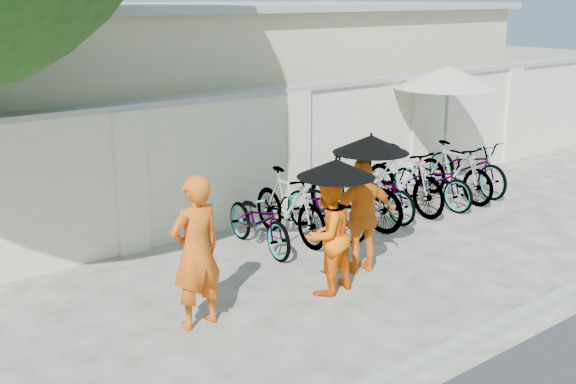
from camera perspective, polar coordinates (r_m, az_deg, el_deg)
ground at (r=8.61m, az=3.72°, el=-8.64°), size 80.00×80.00×0.00m
kerb at (r=7.56m, az=12.78°, el=-12.07°), size 40.00×0.16×0.12m
compound_wall at (r=11.25m, az=-3.64°, el=2.50°), size 20.00×0.30×2.00m
building_behind at (r=14.83m, az=-9.26°, el=7.79°), size 14.00×6.00×3.20m
monk_left at (r=7.76m, az=-7.30°, el=-4.72°), size 0.64×0.44×1.69m
monk_center at (r=8.62m, az=3.12°, el=-3.44°), size 0.76×0.63×1.44m
parasol_center at (r=8.36m, az=3.83°, el=1.89°), size 0.92×0.92×0.84m
monk_right at (r=9.31m, az=5.96°, el=-1.88°), size 0.95×0.61×1.50m
parasol_right at (r=9.03m, az=6.58°, el=3.81°), size 0.96×0.96×0.96m
patio_umbrella at (r=13.20m, az=12.55°, el=8.75°), size 2.44×2.44×2.29m
bike_0 at (r=10.14m, az=-2.29°, el=-2.23°), size 0.79×1.72×0.87m
bike_1 at (r=10.51m, az=0.13°, el=-1.07°), size 0.62×1.78×1.05m
bike_2 at (r=10.81m, az=3.04°, el=-1.08°), size 0.67×1.71×0.88m
bike_3 at (r=11.19m, az=5.29°, el=0.03°), size 0.72×1.89×1.11m
bike_4 at (r=11.69m, az=7.04°, el=0.08°), size 0.61×1.69×0.88m
bike_5 at (r=12.07m, az=9.17°, el=1.01°), size 0.66×1.87×1.10m
bike_6 at (r=12.48m, az=11.29°, el=0.89°), size 0.64×1.71×0.89m
bike_7 at (r=12.92m, az=13.02°, el=1.59°), size 0.57×1.72×1.02m
bike_8 at (r=13.50m, az=13.98°, el=2.03°), size 0.86×1.94×0.99m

